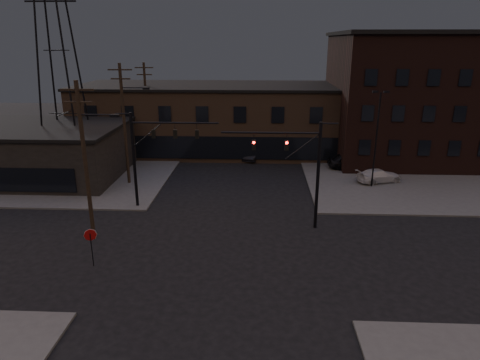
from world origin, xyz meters
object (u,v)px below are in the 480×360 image
Objects in this scene: traffic_signal_near at (303,164)px; car_crossing at (254,153)px; parked_car_lot_b at (379,176)px; stop_sign at (91,239)px; parked_car_lot_a at (351,161)px; traffic_signal_far at (149,149)px.

traffic_signal_near reaches higher than car_crossing.
traffic_signal_near is 1.79× the size of parked_car_lot_b.
stop_sign is 29.88m from parked_car_lot_a.
traffic_signal_near reaches higher than parked_car_lot_b.
traffic_signal_far is 1.75× the size of car_crossing.
traffic_signal_near is at bearing -16.17° from traffic_signal_far.
parked_car_lot_a is 1.06× the size of car_crossing.
traffic_signal_far reaches higher than car_crossing.
car_crossing is at bearing 62.32° from traffic_signal_far.
stop_sign is 27.59m from car_crossing.
traffic_signal_near is 17.44m from parked_car_lot_a.
traffic_signal_near is at bearing -62.95° from car_crossing.
traffic_signal_near is 15.17m from stop_sign.
traffic_signal_near is 1.75× the size of car_crossing.
parked_car_lot_a is 11.20m from car_crossing.
stop_sign is at bearing -97.32° from traffic_signal_far.
parked_car_lot_a is 5.08m from parked_car_lot_b.
parked_car_lot_a is at bearing 47.60° from stop_sign.
traffic_signal_near is 14.45m from parked_car_lot_b.
stop_sign is at bearing 132.80° from parked_car_lot_a.
traffic_signal_near is 1.00× the size of traffic_signal_far.
stop_sign is at bearing -94.31° from car_crossing.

